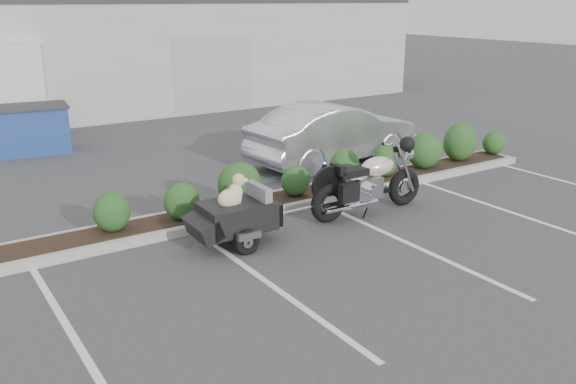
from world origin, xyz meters
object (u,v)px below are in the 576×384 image
pet_trailer (236,215)px  dumpster (31,129)px  motorcycle (369,184)px  sedan (334,133)px

pet_trailer → dumpster: (-1.43, 8.42, 0.12)m
motorcycle → pet_trailer: motorcycle is taller
motorcycle → dumpster: bearing=117.6°
sedan → dumpster: size_ratio=2.19×
sedan → dumpster: (-5.97, 5.08, -0.11)m
motorcycle → pet_trailer: 2.79m
motorcycle → sedan: 3.80m
sedan → dumpster: bearing=44.1°
pet_trailer → sedan: sedan is taller
pet_trailer → sedan: bearing=37.4°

